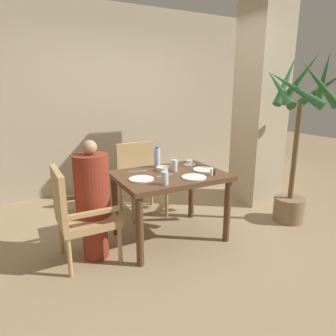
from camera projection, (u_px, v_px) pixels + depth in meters
ground_plane at (170, 237)px, 3.29m from camera, size 16.00×16.00×0.00m
wall_back at (109, 101)px, 4.62m from camera, size 8.00×0.06×2.80m
pillar_stone at (260, 106)px, 4.09m from camera, size 0.53×0.53×2.70m
dining_table at (170, 183)px, 3.13m from camera, size 1.11×0.82×0.73m
chair_left_side at (78, 212)px, 2.73m from camera, size 0.52×0.51×0.90m
diner_in_left_chair at (93, 199)px, 2.77m from camera, size 0.32×0.32×1.14m
chair_far_side at (140, 176)px, 3.86m from camera, size 0.51×0.52×0.90m
potted_palm at (296, 144)px, 3.46m from camera, size 0.81×0.82×1.99m
plate_main_left at (204, 170)px, 3.23m from camera, size 0.24×0.24×0.01m
plate_main_right at (194, 177)px, 2.96m from camera, size 0.24×0.24×0.01m
plate_dessert_center at (141, 179)px, 2.90m from camera, size 0.24×0.24×0.01m
teacup_with_saucer at (190, 163)px, 3.45m from camera, size 0.14×0.14×0.06m
bowl_small at (163, 169)px, 3.21m from camera, size 0.14×0.14×0.04m
water_bottle at (157, 158)px, 3.33m from camera, size 0.07×0.07×0.24m
glass_tall_near at (174, 165)px, 3.18m from camera, size 0.07×0.07×0.12m
glass_tall_mid at (165, 178)px, 2.73m from camera, size 0.07×0.07×0.12m
salt_shaker at (211, 172)px, 3.03m from camera, size 0.03×0.03×0.07m
pepper_shaker at (215, 172)px, 3.05m from camera, size 0.03×0.03×0.07m
fork_beside_plate at (166, 175)px, 3.04m from camera, size 0.19×0.03×0.00m
knife_beside_plate at (139, 171)px, 3.19m from camera, size 0.20×0.06×0.00m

